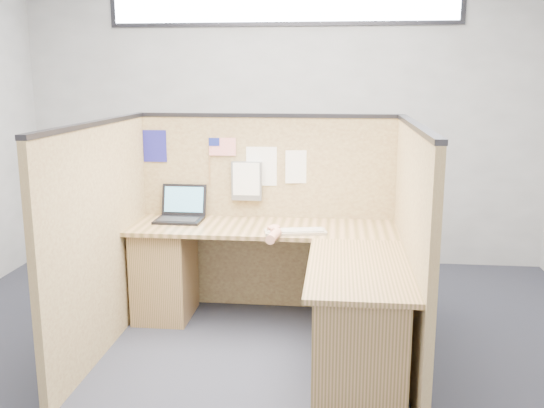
# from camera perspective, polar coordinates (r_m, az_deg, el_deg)

# --- Properties ---
(floor) EXTENTS (5.00, 5.00, 0.00)m
(floor) POSITION_cam_1_polar(r_m,az_deg,el_deg) (4.06, -2.07, -14.50)
(floor) COLOR #21252F
(floor) RESTS_ON ground
(wall_back) EXTENTS (5.00, 0.00, 5.00)m
(wall_back) POSITION_cam_1_polar(r_m,az_deg,el_deg) (5.88, 1.02, 8.00)
(wall_back) COLOR #949699
(wall_back) RESTS_ON floor
(wall_front) EXTENTS (5.00, 0.00, 5.00)m
(wall_front) POSITION_cam_1_polar(r_m,az_deg,el_deg) (1.51, -14.97, -4.35)
(wall_front) COLOR #949699
(wall_front) RESTS_ON floor
(clerestory_window) EXTENTS (3.30, 0.04, 0.38)m
(clerestory_window) POSITION_cam_1_polar(r_m,az_deg,el_deg) (5.89, 1.04, 18.24)
(clerestory_window) COLOR #232328
(clerestory_window) RESTS_ON wall_back
(cubicle_partitions) EXTENTS (2.06, 1.83, 1.53)m
(cubicle_partitions) POSITION_cam_1_polar(r_m,az_deg,el_deg) (4.19, -1.31, -2.42)
(cubicle_partitions) COLOR brown
(cubicle_partitions) RESTS_ON floor
(l_desk) EXTENTS (1.95, 1.75, 0.73)m
(l_desk) POSITION_cam_1_polar(r_m,az_deg,el_deg) (4.15, 1.00, -8.01)
(l_desk) COLOR brown
(l_desk) RESTS_ON floor
(laptop) EXTENTS (0.35, 0.34, 0.25)m
(laptop) POSITION_cam_1_polar(r_m,az_deg,el_deg) (4.69, -8.55, -0.68)
(laptop) COLOR black
(laptop) RESTS_ON l_desk
(keyboard) EXTENTS (0.45, 0.23, 0.03)m
(keyboard) POSITION_cam_1_polar(r_m,az_deg,el_deg) (4.23, 2.21, -2.62)
(keyboard) COLOR gray
(keyboard) RESTS_ON l_desk
(mouse) EXTENTS (0.11, 0.09, 0.04)m
(mouse) POSITION_cam_1_polar(r_m,az_deg,el_deg) (4.23, 0.24, -2.54)
(mouse) COLOR #B9B9BE
(mouse) RESTS_ON l_desk
(hand_forearm) EXTENTS (0.10, 0.34, 0.07)m
(hand_forearm) POSITION_cam_1_polar(r_m,az_deg,el_deg) (4.10, 0.19, -2.79)
(hand_forearm) COLOR tan
(hand_forearm) RESTS_ON l_desk
(blue_poster) EXTENTS (0.19, 0.01, 0.25)m
(blue_poster) POSITION_cam_1_polar(r_m,az_deg,el_deg) (4.81, -10.97, 5.38)
(blue_poster) COLOR navy
(blue_poster) RESTS_ON cubicle_partitions
(american_flag) EXTENTS (0.21, 0.01, 0.37)m
(american_flag) POSITION_cam_1_polar(r_m,az_deg,el_deg) (4.67, -5.00, 5.23)
(american_flag) COLOR olive
(american_flag) RESTS_ON cubicle_partitions
(file_holder) EXTENTS (0.23, 0.05, 0.30)m
(file_holder) POSITION_cam_1_polar(r_m,az_deg,el_deg) (4.66, -2.40, 2.19)
(file_holder) COLOR slate
(file_holder) RESTS_ON cubicle_partitions
(paper_left) EXTENTS (0.23, 0.01, 0.30)m
(paper_left) POSITION_cam_1_polar(r_m,az_deg,el_deg) (4.65, -1.00, 3.57)
(paper_left) COLOR white
(paper_left) RESTS_ON cubicle_partitions
(paper_right) EXTENTS (0.20, 0.03, 0.25)m
(paper_right) POSITION_cam_1_polar(r_m,az_deg,el_deg) (4.62, 2.50, 3.51)
(paper_right) COLOR white
(paper_right) RESTS_ON cubicle_partitions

